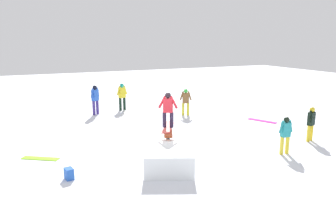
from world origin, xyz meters
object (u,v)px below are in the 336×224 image
object	(u,v)px
bystander_blue	(95,98)
loose_snowboard_lime	(40,158)
bystander_black	(311,122)
backpack_on_snow	(69,174)
loose_snowboard_magenta	(262,121)
bystander_teal	(286,133)
main_rider_on_rail	(168,111)
bystander_brown	(186,101)
bystander_yellow	(122,95)
rail_feature	(168,132)

from	to	relation	value
bystander_blue	loose_snowboard_lime	xyz separation A→B (m)	(-5.93, 3.22, -0.89)
bystander_black	backpack_on_snow	xyz separation A→B (m)	(0.21, 9.42, -0.62)
bystander_black	bystander_blue	bearing A→B (deg)	-70.97
loose_snowboard_magenta	backpack_on_snow	distance (m)	10.36
loose_snowboard_magenta	backpack_on_snow	size ratio (longest dim) A/B	4.33
bystander_teal	backpack_on_snow	xyz separation A→B (m)	(0.96, 7.37, -0.60)
main_rider_on_rail	bystander_blue	bearing A→B (deg)	41.13
bystander_brown	bystander_black	bearing A→B (deg)	134.72
main_rider_on_rail	bystander_yellow	world-z (taller)	main_rider_on_rail
loose_snowboard_lime	bystander_yellow	bearing A→B (deg)	86.03
rail_feature	main_rider_on_rail	world-z (taller)	main_rider_on_rail
rail_feature	backpack_on_snow	xyz separation A→B (m)	(-1.08, 3.70, -0.55)
bystander_black	bystander_teal	world-z (taller)	bystander_black
bystander_black	bystander_brown	bearing A→B (deg)	-88.68
rail_feature	loose_snowboard_magenta	xyz separation A→B (m)	(2.10, -6.16, -0.71)
rail_feature	backpack_on_snow	distance (m)	3.89
loose_snowboard_lime	bystander_black	bearing A→B (deg)	19.99
rail_feature	bystander_black	world-z (taller)	bystander_black
loose_snowboard_magenta	rail_feature	bearing A→B (deg)	-96.70
bystander_teal	bystander_blue	bearing A→B (deg)	120.71
bystander_teal	loose_snowboard_lime	size ratio (longest dim) A/B	1.05
bystander_blue	backpack_on_snow	world-z (taller)	bystander_blue
rail_feature	loose_snowboard_lime	world-z (taller)	rail_feature
bystander_brown	bystander_blue	distance (m)	4.89
bystander_blue	loose_snowboard_magenta	size ratio (longest dim) A/B	1.09
rail_feature	loose_snowboard_magenta	world-z (taller)	rail_feature
bystander_yellow	backpack_on_snow	xyz separation A→B (m)	(-8.58, 4.20, -0.70)
bystander_blue	backpack_on_snow	distance (m)	8.50
loose_snowboard_lime	bystander_blue	bearing A→B (deg)	94.67
rail_feature	bystander_teal	distance (m)	4.20
bystander_teal	backpack_on_snow	distance (m)	7.45
bystander_black	bystander_teal	xyz separation A→B (m)	(-0.75, 2.05, -0.02)
loose_snowboard_magenta	main_rider_on_rail	bearing A→B (deg)	-96.70
bystander_yellow	bystander_black	xyz separation A→B (m)	(-8.80, -5.21, -0.08)
rail_feature	bystander_blue	distance (m)	7.09
bystander_brown	bystander_black	xyz separation A→B (m)	(-6.14, -2.47, -0.02)
main_rider_on_rail	bystander_blue	distance (m)	7.12
bystander_teal	loose_snowboard_magenta	distance (m)	4.89
main_rider_on_rail	bystander_yellow	xyz separation A→B (m)	(7.50, -0.50, -0.64)
main_rider_on_rail	bystander_brown	bearing A→B (deg)	-2.00
bystander_yellow	bystander_teal	distance (m)	10.06
bystander_black	bystander_blue	world-z (taller)	bystander_blue
loose_snowboard_lime	bystander_teal	bearing A→B (deg)	12.03
rail_feature	bystander_brown	world-z (taller)	bystander_brown
rail_feature	bystander_brown	size ratio (longest dim) A/B	1.32
loose_snowboard_magenta	backpack_on_snow	xyz separation A→B (m)	(-3.18, 9.86, 0.16)
bystander_yellow	rail_feature	bearing A→B (deg)	-112.80
bystander_blue	backpack_on_snow	size ratio (longest dim) A/B	4.74
main_rider_on_rail	bystander_teal	xyz separation A→B (m)	(-2.04, -3.67, -0.74)
bystander_brown	backpack_on_snow	bearing A→B (deg)	63.29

